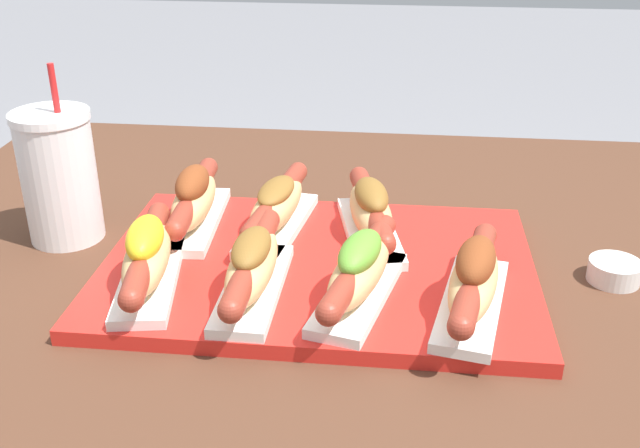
{
  "coord_description": "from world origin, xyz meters",
  "views": [
    {
      "loc": [
        0.12,
        -0.79,
        1.13
      ],
      "look_at": [
        0.04,
        0.01,
        0.74
      ],
      "focal_mm": 42.0,
      "sensor_mm": 36.0,
      "label": 1
    }
  ],
  "objects": [
    {
      "name": "hot_dog_3",
      "position": [
        0.21,
        -0.1,
        0.74
      ],
      "size": [
        0.1,
        0.22,
        0.08
      ],
      "color": "white",
      "rests_on": "serving_tray"
    },
    {
      "name": "sauce_bowl",
      "position": [
        0.38,
        0.01,
        0.7
      ],
      "size": [
        0.06,
        0.06,
        0.03
      ],
      "color": "silver",
      "rests_on": "patio_table"
    },
    {
      "name": "hot_dog_1",
      "position": [
        -0.03,
        -0.09,
        0.74
      ],
      "size": [
        0.06,
        0.23,
        0.07
      ],
      "color": "white",
      "rests_on": "serving_tray"
    },
    {
      "name": "drink_cup",
      "position": [
        -0.3,
        0.05,
        0.77
      ],
      "size": [
        0.1,
        0.1,
        0.23
      ],
      "color": "white",
      "rests_on": "patio_table"
    },
    {
      "name": "hot_dog_5",
      "position": [
        -0.03,
        0.07,
        0.74
      ],
      "size": [
        0.09,
        0.23,
        0.07
      ],
      "color": "white",
      "rests_on": "serving_tray"
    },
    {
      "name": "hot_dog_6",
      "position": [
        0.09,
        0.06,
        0.74
      ],
      "size": [
        0.1,
        0.22,
        0.07
      ],
      "color": "white",
      "rests_on": "serving_tray"
    },
    {
      "name": "hot_dog_2",
      "position": [
        0.09,
        -0.09,
        0.74
      ],
      "size": [
        0.1,
        0.22,
        0.07
      ],
      "color": "white",
      "rests_on": "serving_tray"
    },
    {
      "name": "serving_tray",
      "position": [
        0.04,
        -0.01,
        0.7
      ],
      "size": [
        0.51,
        0.35,
        0.02
      ],
      "color": "red",
      "rests_on": "patio_table"
    },
    {
      "name": "hot_dog_0",
      "position": [
        -0.15,
        -0.08,
        0.74
      ],
      "size": [
        0.09,
        0.23,
        0.08
      ],
      "color": "white",
      "rests_on": "serving_tray"
    },
    {
      "name": "hot_dog_4",
      "position": [
        -0.13,
        0.07,
        0.74
      ],
      "size": [
        0.07,
        0.23,
        0.08
      ],
      "color": "white",
      "rests_on": "serving_tray"
    }
  ]
}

